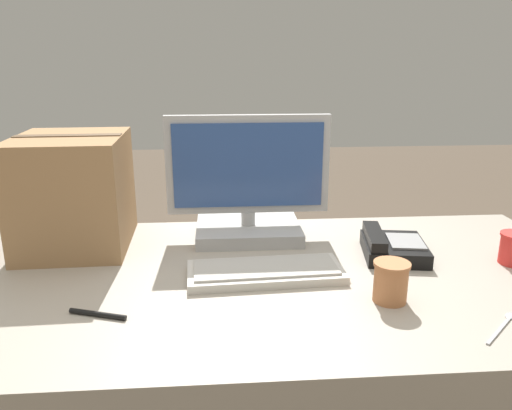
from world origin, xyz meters
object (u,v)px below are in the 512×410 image
at_px(monitor, 248,192).
at_px(keyboard, 265,272).
at_px(paper_cup_left, 391,282).
at_px(cardboard_box, 74,192).
at_px(pen_marker, 98,314).
at_px(spoon, 505,323).
at_px(desk_phone, 392,247).

relative_size(monitor, keyboard, 1.21).
bearing_deg(paper_cup_left, cardboard_box, 152.63).
relative_size(monitor, cardboard_box, 1.38).
distance_m(paper_cup_left, pen_marker, 0.67).
height_order(spoon, cardboard_box, cardboard_box).
relative_size(desk_phone, paper_cup_left, 2.34).
height_order(paper_cup_left, pen_marker, paper_cup_left).
relative_size(keyboard, cardboard_box, 1.14).
xyz_separation_m(paper_cup_left, pen_marker, (-0.67, -0.02, -0.04)).
bearing_deg(pen_marker, paper_cup_left, -159.33).
bearing_deg(desk_phone, paper_cup_left, -100.73).
bearing_deg(pen_marker, monitor, -108.42).
height_order(monitor, keyboard, monitor).
height_order(keyboard, cardboard_box, cardboard_box).
distance_m(monitor, cardboard_box, 0.52).
distance_m(monitor, desk_phone, 0.46).
bearing_deg(paper_cup_left, monitor, 123.71).
relative_size(keyboard, desk_phone, 1.81).
xyz_separation_m(monitor, pen_marker, (-0.36, -0.48, -0.14)).
distance_m(keyboard, pen_marker, 0.43).
bearing_deg(desk_phone, monitor, 163.89).
bearing_deg(cardboard_box, pen_marker, -70.97).
height_order(monitor, paper_cup_left, monitor).
height_order(paper_cup_left, spoon, paper_cup_left).
distance_m(desk_phone, pen_marker, 0.82).
xyz_separation_m(monitor, paper_cup_left, (0.31, -0.46, -0.10)).
height_order(spoon, pen_marker, pen_marker).
distance_m(keyboard, desk_phone, 0.39).
relative_size(desk_phone, cardboard_box, 0.63).
height_order(desk_phone, cardboard_box, cardboard_box).
bearing_deg(keyboard, desk_phone, 13.72).
bearing_deg(monitor, cardboard_box, -176.58).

